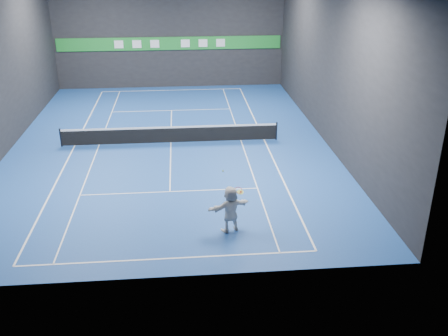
{
  "coord_description": "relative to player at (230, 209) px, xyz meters",
  "views": [
    {
      "loc": [
        0.63,
        -27.29,
        10.32
      ],
      "look_at": [
        2.44,
        -7.3,
        1.5
      ],
      "focal_mm": 40.0,
      "sensor_mm": 36.0,
      "label": 1
    }
  ],
  "objects": [
    {
      "name": "wall_back",
      "position": [
        -2.44,
        23.1,
        3.54
      ],
      "size": [
        18.0,
        0.1,
        9.0
      ],
      "primitive_type": "cube",
      "color": "black",
      "rests_on": "ground"
    },
    {
      "name": "tennis_racket",
      "position": [
        0.32,
        0.05,
        0.73
      ],
      "size": [
        0.47,
        0.38,
        0.66
      ],
      "color": "red",
      "rests_on": "player"
    },
    {
      "name": "sponsor_banner",
      "position": [
        -2.44,
        23.04,
        2.54
      ],
      "size": [
        17.64,
        0.11,
        1.0
      ],
      "color": "#1E8C2E",
      "rests_on": "wall_back"
    },
    {
      "name": "sideline_doubles_right",
      "position": [
        3.05,
        10.1,
        -0.96
      ],
      "size": [
        0.08,
        23.78,
        0.01
      ],
      "primitive_type": "cube",
      "color": "white",
      "rests_on": "ground"
    },
    {
      "name": "service_line_near",
      "position": [
        -2.44,
        3.7,
        -0.96
      ],
      "size": [
        8.23,
        0.06,
        0.01
      ],
      "primitive_type": "cube",
      "color": "white",
      "rests_on": "ground"
    },
    {
      "name": "player",
      "position": [
        0.0,
        0.0,
        0.0
      ],
      "size": [
        1.87,
        1.18,
        1.92
      ],
      "primitive_type": "imported",
      "rotation": [
        0.0,
        0.0,
        3.51
      ],
      "color": "silver",
      "rests_on": "ground"
    },
    {
      "name": "sideline_singles_right",
      "position": [
        1.67,
        10.1,
        -0.96
      ],
      "size": [
        0.06,
        23.78,
        0.01
      ],
      "primitive_type": "cube",
      "color": "white",
      "rests_on": "ground"
    },
    {
      "name": "wall_front",
      "position": [
        -2.44,
        -2.9,
        3.54
      ],
      "size": [
        18.0,
        0.1,
        9.0
      ],
      "primitive_type": "cube",
      "color": "black",
      "rests_on": "ground"
    },
    {
      "name": "sideline_doubles_left",
      "position": [
        -7.93,
        10.1,
        -0.96
      ],
      "size": [
        0.08,
        23.78,
        0.01
      ],
      "primitive_type": "cube",
      "color": "white",
      "rests_on": "ground"
    },
    {
      "name": "ground",
      "position": [
        -2.44,
        10.1,
        -0.96
      ],
      "size": [
        26.0,
        26.0,
        0.0
      ],
      "primitive_type": "plane",
      "color": "#1A4391",
      "rests_on": "ground"
    },
    {
      "name": "tennis_net",
      "position": [
        -2.44,
        10.1,
        -0.42
      ],
      "size": [
        12.5,
        0.1,
        1.07
      ],
      "color": "black",
      "rests_on": "ground"
    },
    {
      "name": "baseline_near",
      "position": [
        -2.44,
        -1.79,
        -0.96
      ],
      "size": [
        10.98,
        0.08,
        0.01
      ],
      "primitive_type": "cube",
      "color": "white",
      "rests_on": "ground"
    },
    {
      "name": "service_line_far",
      "position": [
        -2.44,
        16.5,
        -0.96
      ],
      "size": [
        8.23,
        0.06,
        0.01
      ],
      "primitive_type": "cube",
      "color": "white",
      "rests_on": "ground"
    },
    {
      "name": "wall_right",
      "position": [
        6.56,
        10.1,
        3.54
      ],
      "size": [
        0.1,
        26.0,
        9.0
      ],
      "primitive_type": "cube",
      "color": "black",
      "rests_on": "ground"
    },
    {
      "name": "tennis_ball",
      "position": [
        -0.29,
        0.08,
        1.62
      ],
      "size": [
        0.06,
        0.06,
        0.06
      ],
      "primitive_type": "sphere",
      "color": "#B5D022",
      "rests_on": "player"
    },
    {
      "name": "baseline_far",
      "position": [
        -2.44,
        21.99,
        -0.96
      ],
      "size": [
        10.98,
        0.08,
        0.01
      ],
      "primitive_type": "cube",
      "color": "white",
      "rests_on": "ground"
    },
    {
      "name": "sideline_singles_left",
      "position": [
        -6.55,
        10.1,
        -0.96
      ],
      "size": [
        0.06,
        23.78,
        0.01
      ],
      "primitive_type": "cube",
      "color": "white",
      "rests_on": "ground"
    },
    {
      "name": "center_service_line",
      "position": [
        -2.44,
        10.1,
        -0.96
      ],
      "size": [
        0.06,
        12.8,
        0.01
      ],
      "primitive_type": "cube",
      "color": "white",
      "rests_on": "ground"
    }
  ]
}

